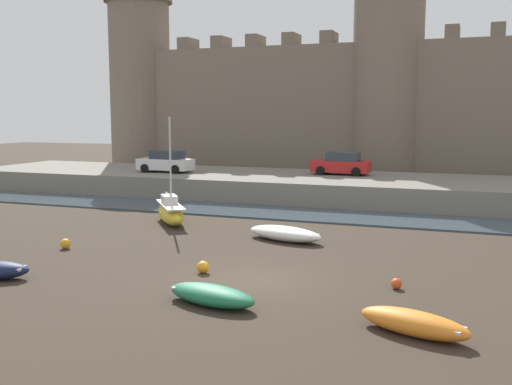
% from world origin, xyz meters
% --- Properties ---
extents(ground_plane, '(160.00, 160.00, 0.00)m').
position_xyz_m(ground_plane, '(0.00, 0.00, 0.00)').
color(ground_plane, '#382D23').
extents(water_channel, '(80.00, 4.50, 0.10)m').
position_xyz_m(water_channel, '(0.00, 13.84, 0.05)').
color(water_channel, '#3D4C56').
rests_on(water_channel, ground).
extents(quay_road, '(59.72, 10.00, 1.54)m').
position_xyz_m(quay_road, '(0.00, 21.09, 0.77)').
color(quay_road, slate).
rests_on(quay_road, ground).
extents(castle, '(54.25, 6.52, 20.43)m').
position_xyz_m(castle, '(-0.00, 32.34, 7.50)').
color(castle, '#7A6B5B').
rests_on(castle, ground).
extents(rowboat_foreground_left, '(3.26, 1.95, 0.66)m').
position_xyz_m(rowboat_foreground_left, '(5.98, -3.48, 0.35)').
color(rowboat_foreground_left, orange).
rests_on(rowboat_foreground_left, ground).
extents(rowboat_foreground_right, '(3.33, 1.90, 0.61)m').
position_xyz_m(rowboat_foreground_right, '(-0.16, -3.03, 0.32)').
color(rowboat_foreground_right, '#1E6B47').
rests_on(rowboat_foreground_right, ground).
extents(sailboat_foreground_centre, '(3.68, 4.30, 5.72)m').
position_xyz_m(sailboat_foreground_centre, '(-8.01, 8.86, 0.62)').
color(sailboat_foreground_centre, yellow).
rests_on(sailboat_foreground_centre, ground).
extents(rowboat_midflat_right, '(4.10, 2.45, 0.67)m').
position_xyz_m(rowboat_midflat_right, '(-0.88, 6.76, 0.35)').
color(rowboat_midflat_right, silver).
rests_on(rowboat_midflat_right, ground).
extents(mooring_buoy_mid_mud, '(0.37, 0.37, 0.37)m').
position_xyz_m(mooring_buoy_mid_mud, '(5.00, 0.67, 0.18)').
color(mooring_buoy_mid_mud, '#E04C1E').
rests_on(mooring_buoy_mid_mud, ground).
extents(mooring_buoy_off_centre, '(0.46, 0.46, 0.46)m').
position_xyz_m(mooring_buoy_off_centre, '(-2.00, 0.23, 0.23)').
color(mooring_buoy_off_centre, orange).
rests_on(mooring_buoy_off_centre, ground).
extents(mooring_buoy_near_shore, '(0.45, 0.45, 0.45)m').
position_xyz_m(mooring_buoy_near_shore, '(-9.39, 1.79, 0.22)').
color(mooring_buoy_near_shore, orange).
rests_on(mooring_buoy_near_shore, ground).
extents(car_quay_west, '(4.11, 1.90, 1.62)m').
position_xyz_m(car_quay_west, '(-1.71, 22.69, 2.32)').
color(car_quay_west, red).
rests_on(car_quay_west, quay_road).
extents(car_quay_east, '(4.11, 1.90, 1.62)m').
position_xyz_m(car_quay_east, '(-14.35, 19.94, 2.32)').
color(car_quay_east, silver).
rests_on(car_quay_east, quay_road).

